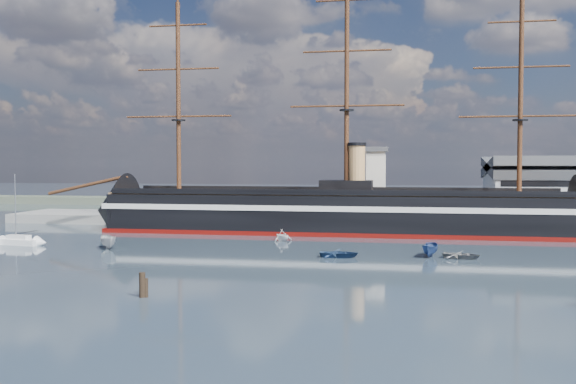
# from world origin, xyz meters

# --- Properties ---
(ground) EXTENTS (600.00, 600.00, 0.00)m
(ground) POSITION_xyz_m (0.00, 40.00, 0.00)
(ground) COLOR #243141
(ground) RESTS_ON ground
(quay) EXTENTS (180.00, 18.00, 2.00)m
(quay) POSITION_xyz_m (10.00, 76.00, 0.00)
(quay) COLOR slate
(quay) RESTS_ON ground
(quay_tower) EXTENTS (5.00, 5.00, 15.00)m
(quay_tower) POSITION_xyz_m (3.00, 73.00, 9.75)
(quay_tower) COLOR silver
(quay_tower) RESTS_ON ground
(warship) EXTENTS (112.93, 16.79, 53.94)m
(warship) POSITION_xyz_m (-5.90, 60.00, 4.04)
(warship) COLOR black
(warship) RESTS_ON ground
(sailboat) EXTENTS (7.58, 3.13, 11.77)m
(sailboat) POSITION_xyz_m (-53.99, 31.95, 0.75)
(sailboat) COLOR white
(sailboat) RESTS_ON ground
(motorboat_a) EXTENTS (6.76, 5.71, 2.62)m
(motorboat_a) POSITION_xyz_m (-37.24, 30.20, 0.00)
(motorboat_a) COLOR silver
(motorboat_a) RESTS_ON ground
(motorboat_b) EXTENTS (1.48, 3.49, 1.61)m
(motorboat_b) POSITION_xyz_m (-0.36, 27.17, 0.00)
(motorboat_b) COLOR navy
(motorboat_b) RESTS_ON ground
(motorboat_c) EXTENTS (6.46, 3.41, 2.46)m
(motorboat_c) POSITION_xyz_m (12.56, 30.00, 0.00)
(motorboat_c) COLOR navy
(motorboat_c) RESTS_ON ground
(motorboat_d) EXTENTS (6.38, 6.20, 2.28)m
(motorboat_d) POSITION_xyz_m (-12.01, 45.08, 0.00)
(motorboat_d) COLOR white
(motorboat_d) RESTS_ON ground
(motorboat_e) EXTENTS (2.15, 3.47, 1.51)m
(motorboat_e) POSITION_xyz_m (16.83, 28.85, 0.00)
(motorboat_e) COLOR slate
(motorboat_e) RESTS_ON ground
(piling_near_left) EXTENTS (0.64, 0.64, 3.22)m
(piling_near_left) POSITION_xyz_m (-17.24, -3.72, 0.00)
(piling_near_left) COLOR black
(piling_near_left) RESTS_ON ground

